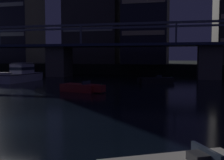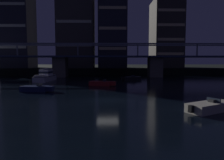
% 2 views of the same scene
% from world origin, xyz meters
% --- Properties ---
extents(ground_plane, '(400.00, 400.00, 0.00)m').
position_xyz_m(ground_plane, '(0.00, 0.00, 0.00)').
color(ground_plane, black).
extents(far_riverbank, '(240.00, 80.00, 2.20)m').
position_xyz_m(far_riverbank, '(0.00, 84.53, 1.10)').
color(far_riverbank, black).
rests_on(far_riverbank, ground).
extents(river_bridge, '(86.82, 6.40, 9.38)m').
position_xyz_m(river_bridge, '(-0.00, 36.52, 4.22)').
color(river_bridge, '#605B51').
rests_on(river_bridge, ground).
extents(tower_west_low, '(9.17, 10.17, 34.99)m').
position_xyz_m(tower_west_low, '(-30.87, 51.29, 19.54)').
color(tower_west_low, '#282833').
rests_on(tower_west_low, far_riverbank).
extents(tower_west_tall, '(12.15, 9.90, 38.03)m').
position_xyz_m(tower_west_tall, '(-10.88, 50.35, 21.06)').
color(tower_west_tall, '#423D38').
rests_on(tower_west_tall, far_riverbank).
extents(tower_central, '(9.25, 12.10, 31.87)m').
position_xyz_m(tower_central, '(1.48, 49.10, 17.98)').
color(tower_central, '#282833').
rests_on(tower_central, far_riverbank).
extents(tower_east_tall, '(9.81, 13.20, 24.44)m').
position_xyz_m(tower_east_tall, '(20.99, 53.77, 14.27)').
color(tower_east_tall, '#38332D').
rests_on(tower_east_tall, far_riverbank).
extents(cabin_cruiser_near_left, '(3.24, 9.26, 2.79)m').
position_xyz_m(cabin_cruiser_near_left, '(-14.16, 24.40, 1.05)').
color(cabin_cruiser_near_left, silver).
rests_on(cabin_cruiser_near_left, ground).
extents(speedboat_near_center, '(5.23, 2.25, 1.16)m').
position_xyz_m(speedboat_near_center, '(-10.64, 7.33, 0.41)').
color(speedboat_near_center, '#19234C').
rests_on(speedboat_near_center, ground).
extents(speedboat_mid_left, '(4.88, 3.57, 1.16)m').
position_xyz_m(speedboat_mid_left, '(9.08, -5.74, 0.41)').
color(speedboat_mid_left, beige).
rests_on(speedboat_mid_left, ground).
extents(speedboat_mid_center, '(4.94, 3.40, 1.16)m').
position_xyz_m(speedboat_mid_center, '(5.49, 26.06, 0.41)').
color(speedboat_mid_center, black).
rests_on(speedboat_mid_center, ground).
extents(speedboat_mid_right, '(5.19, 2.72, 1.16)m').
position_xyz_m(speedboat_mid_right, '(-1.15, 14.65, 0.41)').
color(speedboat_mid_right, maroon).
rests_on(speedboat_mid_right, ground).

